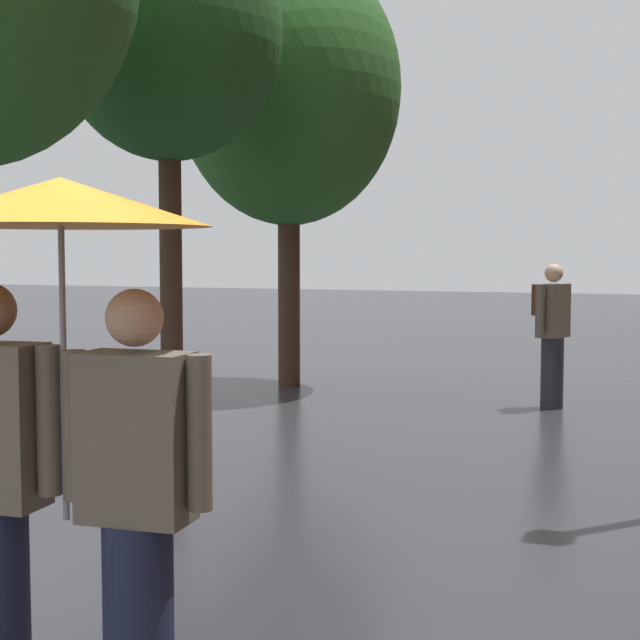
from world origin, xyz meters
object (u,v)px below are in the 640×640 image
(street_tree_2, at_px, (289,90))
(pedestrian_walking_midground, at_px, (552,331))
(street_tree_1, at_px, (168,34))
(couple_under_umbrella, at_px, (62,366))

(street_tree_2, relative_size, pedestrian_walking_midground, 3.46)
(street_tree_1, height_order, couple_under_umbrella, street_tree_1)
(street_tree_1, height_order, pedestrian_walking_midground, street_tree_1)
(street_tree_1, height_order, street_tree_2, street_tree_2)
(street_tree_2, bearing_deg, street_tree_1, -89.79)
(street_tree_1, bearing_deg, street_tree_2, 90.21)
(pedestrian_walking_midground, bearing_deg, couple_under_umbrella, -94.28)
(street_tree_1, bearing_deg, couple_under_umbrella, -62.95)
(street_tree_1, bearing_deg, pedestrian_walking_midground, 35.50)
(street_tree_2, height_order, couple_under_umbrella, street_tree_2)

